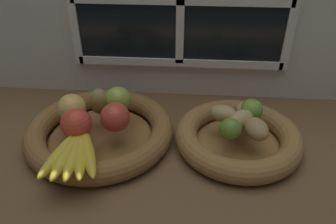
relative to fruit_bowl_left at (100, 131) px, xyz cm
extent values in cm
cube|color=brown|center=(19.93, -2.03, -4.16)|extent=(140.00, 90.00, 3.00)
cube|color=silver|center=(19.93, 27.97, 24.84)|extent=(140.00, 3.00, 55.00)
cube|color=black|center=(19.93, 26.07, 28.34)|extent=(64.00, 0.80, 38.00)
cube|color=white|center=(19.93, 25.47, 28.34)|extent=(2.40, 1.20, 38.00)
cube|color=white|center=(19.93, 25.47, 28.34)|extent=(64.00, 1.20, 2.40)
cube|color=white|center=(51.93, 25.47, 28.34)|extent=(2.40, 1.20, 40.40)
cube|color=white|center=(19.93, 25.47, 9.34)|extent=(64.00, 1.20, 2.40)
cylinder|color=brown|center=(0.00, 0.00, -2.16)|extent=(27.54, 27.54, 1.00)
torus|color=brown|center=(0.00, 0.00, 0.19)|extent=(39.28, 39.28, 5.70)
cylinder|color=olive|center=(36.63, 0.00, -2.16)|extent=(22.25, 22.25, 1.00)
torus|color=olive|center=(36.63, 0.00, 0.19)|extent=(32.83, 32.83, 5.70)
sphere|color=#CC422D|center=(-3.38, -6.58, 6.83)|extent=(7.58, 7.58, 7.58)
sphere|color=#8CAD3D|center=(4.13, 5.79, 6.63)|extent=(7.19, 7.19, 7.19)
sphere|color=#CC422D|center=(5.33, -2.90, 6.74)|extent=(7.40, 7.40, 7.40)
sphere|color=#DBB756|center=(-6.81, 0.46, 6.74)|extent=(7.40, 7.40, 7.40)
ellipsoid|color=olive|center=(-0.60, 4.32, 6.71)|extent=(7.48, 7.47, 7.34)
ellipsoid|color=gold|center=(-4.48, -14.13, 4.51)|extent=(6.79, 18.81, 2.94)
ellipsoid|color=gold|center=(-3.06, -14.32, 4.51)|extent=(4.01, 18.74, 2.94)
ellipsoid|color=gold|center=(-1.63, -14.30, 4.51)|extent=(4.71, 18.80, 2.94)
ellipsoid|color=gold|center=(-0.21, -14.05, 4.51)|extent=(7.46, 18.75, 2.94)
ellipsoid|color=gold|center=(1.14, -13.59, 4.51)|extent=(10.03, 18.26, 2.94)
sphere|color=brown|center=(-2.52, -5.04, 4.51)|extent=(2.64, 2.64, 2.64)
ellipsoid|color=tan|center=(32.66, 3.09, 5.23)|extent=(8.78, 7.11, 4.39)
ellipsoid|color=#A38451|center=(38.84, 4.85, 5.07)|extent=(8.17, 9.39, 4.06)
ellipsoid|color=tan|center=(36.63, 0.00, 5.52)|extent=(8.98, 8.54, 4.97)
ellipsoid|color=#A38451|center=(40.16, -3.53, 5.45)|extent=(7.16, 8.58, 4.82)
sphere|color=olive|center=(33.78, -4.27, 5.73)|extent=(5.38, 5.38, 5.38)
sphere|color=#6B9E33|center=(39.95, 4.27, 5.98)|extent=(5.89, 5.89, 5.89)
camera|label=1|loc=(23.60, -68.74, 51.52)|focal=34.64mm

